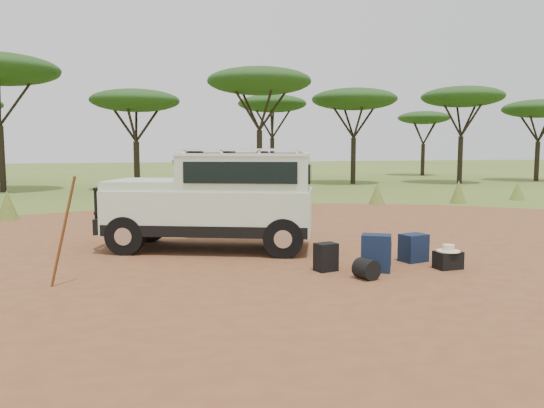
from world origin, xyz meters
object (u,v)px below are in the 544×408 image
object	(u,v)px
backpack_black	(326,257)
hard_case	(448,260)
duffel_navy	(413,248)
backpack_olive	(380,253)
backpack_navy	(376,253)
walking_staff	(63,232)
safari_vehicle	(218,201)

from	to	relation	value
backpack_black	hard_case	bearing A→B (deg)	-25.24
backpack_black	duffel_navy	distance (m)	1.79
backpack_olive	backpack_navy	bearing A→B (deg)	-121.87
hard_case	duffel_navy	bearing A→B (deg)	107.01
hard_case	backpack_navy	bearing A→B (deg)	168.58
duffel_navy	hard_case	bearing A→B (deg)	-83.04
backpack_navy	hard_case	xyz separation A→B (m)	(1.24, -0.19, -0.16)
backpack_navy	duffel_navy	xyz separation A→B (m)	(1.00, 0.48, -0.06)
walking_staff	backpack_black	size ratio (longest dim) A/B	3.56
backpack_black	safari_vehicle	bearing A→B (deg)	106.30
backpack_navy	duffel_navy	distance (m)	1.11
backpack_black	backpack_olive	size ratio (longest dim) A/B	1.05
safari_vehicle	hard_case	world-z (taller)	safari_vehicle
backpack_navy	backpack_olive	bearing A→B (deg)	84.68
backpack_olive	hard_case	bearing A→B (deg)	-26.26
safari_vehicle	backpack_black	xyz separation A→B (m)	(1.33, -2.39, -0.73)
safari_vehicle	backpack_navy	size ratio (longest dim) A/B	7.15
backpack_olive	walking_staff	bearing A→B (deg)	-176.28
walking_staff	backpack_olive	distance (m)	5.10
backpack_black	backpack_navy	xyz separation A→B (m)	(0.78, -0.25, 0.07)
walking_staff	duffel_navy	world-z (taller)	walking_staff
safari_vehicle	backpack_black	world-z (taller)	safari_vehicle
backpack_olive	backpack_black	bearing A→B (deg)	-169.27
walking_staff	duffel_navy	size ratio (longest dim) A/B	3.34
backpack_navy	duffel_navy	size ratio (longest dim) A/B	1.23
backpack_black	backpack_olive	xyz separation A→B (m)	(1.05, 0.12, -0.01)
backpack_navy	hard_case	distance (m)	1.26
safari_vehicle	backpack_olive	size ratio (longest dim) A/B	9.88
safari_vehicle	duffel_navy	world-z (taller)	safari_vehicle
safari_vehicle	duffel_navy	xyz separation A→B (m)	(3.10, -2.16, -0.72)
backpack_olive	hard_case	distance (m)	1.12
backpack_navy	backpack_black	bearing A→B (deg)	-167.39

